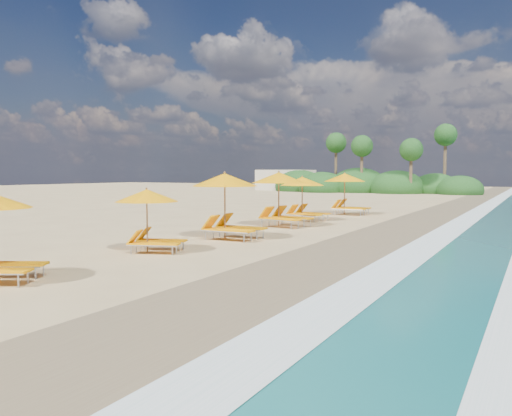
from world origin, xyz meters
name	(u,v)px	position (x,y,z in m)	size (l,w,h in m)	color
ground	(256,242)	(0.00, 0.00, 0.00)	(160.00, 160.00, 0.00)	tan
wet_sand	(366,250)	(4.00, 0.00, 0.01)	(4.00, 160.00, 0.01)	olive
surf_foam	(457,256)	(6.70, 0.00, 0.03)	(4.00, 160.00, 0.01)	white
station_2	(152,216)	(-1.68, -3.59, 1.12)	(2.57, 2.54, 1.99)	olive
station_3	(229,201)	(-1.25, 0.22, 1.40)	(2.70, 2.50, 2.50)	olive
station_4	(282,195)	(-1.46, 5.07, 1.42)	(3.04, 2.91, 2.53)	olive
station_5	(305,195)	(-1.70, 8.20, 1.29)	(2.69, 2.55, 2.29)	olive
station_6	(348,191)	(-1.03, 12.82, 1.38)	(2.65, 2.44, 2.47)	olive
treeline	(366,184)	(-9.94, 45.51, 1.00)	(25.80, 8.80, 9.74)	#163D14
beach_building	(286,180)	(-22.00, 48.00, 1.40)	(7.00, 5.00, 2.80)	beige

